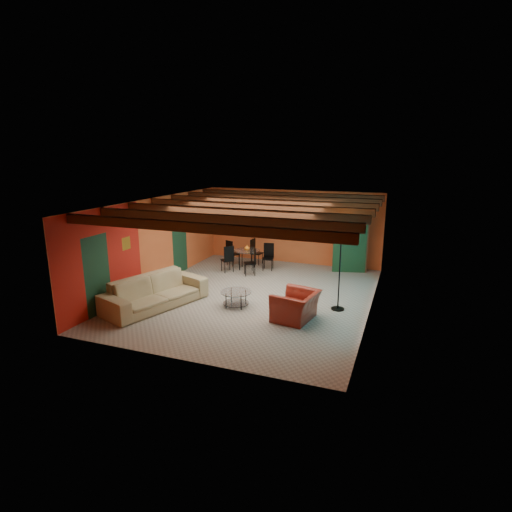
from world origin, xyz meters
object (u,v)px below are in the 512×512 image
at_px(dining_table, 247,256).
at_px(armchair, 296,306).
at_px(coffee_table, 236,299).
at_px(armoire, 351,244).
at_px(floor_lamp, 340,271).
at_px(vase, 247,240).
at_px(potted_plant, 353,210).
at_px(sofa, 155,292).

bearing_deg(dining_table, armchair, -53.38).
xyz_separation_m(armchair, coffee_table, (-1.74, 0.30, -0.14)).
bearing_deg(armoire, floor_lamp, -100.71).
relative_size(armoire, vase, 9.72).
distance_m(armchair, vase, 4.76).
distance_m(coffee_table, armoire, 5.23).
height_order(dining_table, potted_plant, potted_plant).
relative_size(sofa, coffee_table, 3.43).
relative_size(sofa, potted_plant, 6.54).
bearing_deg(vase, armchair, -53.38).
bearing_deg(armoire, sofa, -143.53).
bearing_deg(floor_lamp, armchair, -129.83).
bearing_deg(sofa, coffee_table, -50.32).
bearing_deg(potted_plant, vase, -161.90).
distance_m(floor_lamp, vase, 4.59).
bearing_deg(floor_lamp, coffee_table, -164.16).
bearing_deg(coffee_table, potted_plant, 62.87).
bearing_deg(armchair, floor_lamp, 149.85).
distance_m(dining_table, floor_lamp, 4.63).
bearing_deg(coffee_table, vase, 107.13).
bearing_deg(vase, dining_table, 0.00).
xyz_separation_m(armchair, vase, (-2.81, 3.78, 0.68)).
height_order(coffee_table, floor_lamp, floor_lamp).
xyz_separation_m(coffee_table, armoire, (2.36, 4.60, 0.73)).
xyz_separation_m(dining_table, vase, (0.00, 0.00, 0.57)).
bearing_deg(coffee_table, floor_lamp, 15.84).
bearing_deg(armchair, dining_table, -133.71).
height_order(dining_table, floor_lamp, floor_lamp).
distance_m(sofa, armchair, 3.78).
xyz_separation_m(coffee_table, vase, (-1.07, 3.48, 0.82)).
bearing_deg(armchair, armoire, -177.53).
bearing_deg(vase, potted_plant, 18.10).
bearing_deg(sofa, floor_lamp, -53.09).
bearing_deg(sofa, armchair, -64.09).
height_order(sofa, dining_table, dining_table).
height_order(dining_table, vase, vase).
height_order(armoire, potted_plant, potted_plant).
distance_m(coffee_table, dining_table, 3.65).
bearing_deg(potted_plant, floor_lamp, -86.33).
distance_m(sofa, potted_plant, 7.13).
xyz_separation_m(sofa, potted_plant, (4.37, 5.37, 1.69)).
xyz_separation_m(armchair, potted_plant, (0.62, 4.91, 1.75)).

